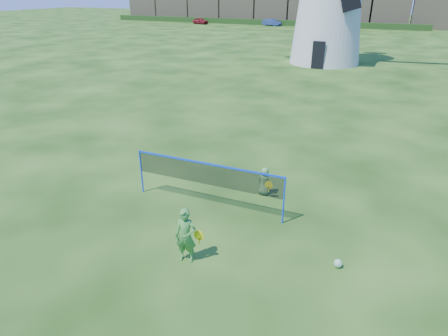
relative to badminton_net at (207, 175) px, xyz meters
name	(u,v)px	position (x,y,z in m)	size (l,w,h in m)	color
ground	(212,217)	(0.40, -0.54, -1.14)	(220.00, 220.00, 0.00)	black
badminton_net	(207,175)	(0.00, 0.00, 0.00)	(5.05, 0.05, 1.55)	blue
player_girl	(186,236)	(0.70, -2.70, -0.38)	(0.72, 0.45, 1.51)	#3F8A37
player_boy	(265,181)	(1.43, 1.50, -0.65)	(0.62, 0.42, 0.99)	#5C9A4A
play_ball	(338,263)	(4.36, -1.42, -1.03)	(0.22, 0.22, 0.22)	green
terraced_houses	(273,1)	(-19.84, 71.46, 2.88)	(64.54, 8.40, 8.32)	#968664
hedge	(254,22)	(-21.60, 65.46, -0.64)	(62.00, 0.80, 1.00)	#193814
car_left	(200,21)	(-31.63, 62.63, -0.56)	(1.36, 3.38, 1.15)	maroon
car_right	(272,22)	(-17.68, 64.52, -0.53)	(1.29, 3.69, 1.21)	navy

